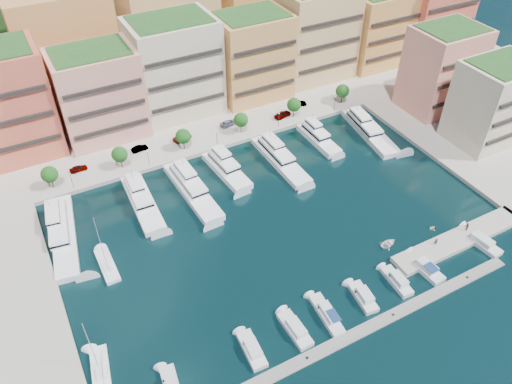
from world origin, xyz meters
TOP-DOWN VIEW (x-y plane):
  - ground at (0.00, 0.00)m, footprint 400.00×400.00m
  - north_quay at (0.00, 62.00)m, footprint 220.00×64.00m
  - east_quay at (62.00, -8.00)m, footprint 34.00×76.00m
  - hillside at (0.00, 110.00)m, footprint 240.00×40.00m
  - south_pontoon at (-3.00, -30.00)m, footprint 72.00×2.20m
  - finger_pier at (30.00, -22.00)m, footprint 32.00×5.00m
  - apartment_1 at (-44.00, 51.99)m, footprint 20.00×16.50m
  - apartment_2 at (-23.00, 49.99)m, footprint 20.00×15.50m
  - apartment_3 at (-2.00, 51.99)m, footprint 22.00×16.50m
  - apartment_4 at (20.00, 49.99)m, footprint 20.00×15.50m
  - apartment_5 at (42.00, 51.99)m, footprint 22.00×16.50m
  - apartment_6 at (64.00, 49.99)m, footprint 20.00×15.50m
  - apartment_7 at (84.00, 47.99)m, footprint 22.00×16.50m
  - apartment_east_a at (62.00, 19.99)m, footprint 18.00×14.50m
  - apartment_east_b at (62.00, 1.99)m, footprint 18.00×14.50m
  - backblock_1 at (-25.00, 74.00)m, footprint 26.00×18.00m
  - backblock_2 at (5.00, 74.00)m, footprint 26.00×18.00m
  - backblock_3 at (35.00, 74.00)m, footprint 26.00×18.00m
  - tree_0 at (-40.00, 33.50)m, footprint 3.80×3.80m
  - tree_1 at (-24.00, 33.50)m, footprint 3.80×3.80m
  - tree_2 at (-8.00, 33.50)m, footprint 3.80×3.80m
  - tree_3 at (8.00, 33.50)m, footprint 3.80×3.80m
  - tree_4 at (24.00, 33.50)m, footprint 3.80×3.80m
  - tree_5 at (40.00, 33.50)m, footprint 3.80×3.80m
  - lamppost_0 at (-36.00, 31.20)m, footprint 0.30×0.30m
  - lamppost_1 at (-18.00, 31.20)m, footprint 0.30×0.30m
  - lamppost_2 at (0.00, 31.20)m, footprint 0.30×0.30m
  - lamppost_3 at (18.00, 31.20)m, footprint 0.30×0.30m
  - lamppost_4 at (36.00, 31.20)m, footprint 0.30×0.30m
  - yacht_0 at (-41.26, 17.79)m, footprint 7.99×24.87m
  - yacht_1 at (-23.76, 19.67)m, footprint 5.51×20.41m
  - yacht_2 at (-12.46, 18.52)m, footprint 5.86×23.08m
  - yacht_3 at (-2.35, 21.42)m, footprint 5.96×16.88m
  - yacht_4 at (11.00, 18.97)m, footprint 4.93×21.80m
  - yacht_5 at (24.29, 21.97)m, footprint 4.15×15.35m
  - yacht_6 at (38.10, 18.74)m, footprint 8.23×22.91m
  - cruiser_2 at (-19.35, -24.58)m, footprint 3.09×7.58m
  - cruiser_3 at (-10.98, -24.59)m, footprint 2.80×8.03m
  - cruiser_4 at (-4.44, -24.62)m, footprint 3.15×9.31m
  - cruiser_5 at (3.57, -24.58)m, footprint 3.48×7.38m
  - cruiser_6 at (11.44, -24.58)m, footprint 2.90×7.53m
  - cruiser_7 at (18.34, -24.61)m, footprint 3.28×8.36m
  - cruiser_9 at (33.15, -24.60)m, footprint 3.64×9.42m
  - sailboat_2 at (-35.56, 5.06)m, footprint 2.81×9.48m
  - sailboat_0 at (-42.51, -16.40)m, footprint 4.17×9.28m
  - tender_1 at (27.54, -16.82)m, footprint 1.69×1.49m
  - tender_0 at (16.47, -16.03)m, footprint 3.93×3.05m
  - car_0 at (-33.49, 36.95)m, footprint 4.21×1.79m
  - car_1 at (-18.15, 37.98)m, footprint 4.31×1.86m
  - car_2 at (-6.94, 37.45)m, footprint 5.51×3.50m
  - car_3 at (6.48, 37.97)m, footprint 5.18×2.75m
  - car_4 at (21.31, 34.79)m, footprint 5.36×3.20m
  - car_5 at (28.31, 37.81)m, footprint 4.81×2.82m
  - person_0 at (24.18, -21.03)m, footprint 0.72×0.70m
  - person_1 at (32.53, -21.00)m, footprint 1.19×1.18m

SIDE VIEW (x-z plane):
  - ground at x=0.00m, z-range 0.00..0.00m
  - north_quay at x=0.00m, z-range -1.00..1.00m
  - east_quay at x=62.00m, z-range -1.00..1.00m
  - hillside at x=0.00m, z-range -29.00..29.00m
  - south_pontoon at x=-3.00m, z-range -0.17..0.17m
  - finger_pier at x=30.00m, z-range -1.00..1.00m
  - sailboat_2 at x=-35.56m, z-range -6.29..6.91m
  - sailboat_0 at x=-42.51m, z-range -6.29..6.91m
  - tender_0 at x=16.47m, z-range 0.00..0.75m
  - tender_1 at x=27.54m, z-range 0.00..0.84m
  - cruiser_9 at x=33.15m, z-range -0.73..1.82m
  - cruiser_3 at x=-10.98m, z-range -0.73..1.82m
  - cruiser_2 at x=-19.35m, z-range -0.73..1.82m
  - cruiser_6 at x=11.44m, z-range -0.73..1.82m
  - cruiser_5 at x=3.57m, z-range -0.73..1.82m
  - cruiser_4 at x=-4.44m, z-range -0.76..1.90m
  - cruiser_7 at x=18.34m, z-range -0.76..1.90m
  - yacht_4 at x=11.00m, z-range -2.56..4.74m
  - yacht_1 at x=-23.76m, z-range -2.56..4.74m
  - yacht_6 at x=38.10m, z-range -2.44..4.86m
  - yacht_2 at x=-12.46m, z-range -2.44..4.86m
  - yacht_0 at x=-41.26m, z-range -2.44..4.86m
  - yacht_3 at x=-2.35m, z-range -2.44..4.86m
  - yacht_5 at x=24.29m, z-range -2.44..4.86m
  - car_1 at x=-18.15m, z-range 1.00..2.38m
  - car_2 at x=-6.94m, z-range 1.00..2.42m
  - car_0 at x=-33.49m, z-range 1.00..2.42m
  - car_3 at x=6.48m, z-range 1.00..2.43m
  - car_5 at x=28.31m, z-range 1.00..2.50m
  - person_0 at x=24.18m, z-range 1.00..2.66m
  - car_4 at x=21.31m, z-range 1.00..2.71m
  - person_1 at x=32.53m, z-range 1.00..2.95m
  - lamppost_0 at x=-36.00m, z-range 1.73..5.93m
  - lamppost_1 at x=-18.00m, z-range 1.73..5.93m
  - lamppost_2 at x=0.00m, z-range 1.73..5.93m
  - lamppost_3 at x=18.00m, z-range 1.73..5.93m
  - lamppost_4 at x=36.00m, z-range 1.73..5.93m
  - tree_0 at x=-40.00m, z-range 1.92..7.57m
  - tree_1 at x=-24.00m, z-range 1.92..7.57m
  - tree_2 at x=-8.00m, z-range 1.92..7.57m
  - tree_3 at x=8.00m, z-range 1.92..7.57m
  - tree_4 at x=24.00m, z-range 1.92..7.57m
  - tree_5 at x=40.00m, z-range 1.92..7.57m
  - apartment_east_b at x=62.00m, z-range 0.91..21.71m
  - apartment_east_a at x=62.00m, z-range 0.91..23.71m
  - apartment_2 at x=-23.00m, z-range 0.91..23.71m
  - apartment_6 at x=64.00m, z-range 0.91..23.71m
  - apartment_4 at x=20.00m, z-range 0.91..24.71m
  - apartment_7 at x=84.00m, z-range 0.91..25.71m
  - apartment_3 at x=-2.00m, z-range 0.91..26.71m
  - apartment_5 at x=42.00m, z-range 0.91..27.71m
  - apartment_1 at x=-44.00m, z-range 0.91..27.71m
  - backblock_1 at x=-25.00m, z-range 1.00..31.00m
  - backblock_2 at x=5.00m, z-range 1.00..31.00m
  - backblock_3 at x=35.00m, z-range 1.00..31.00m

